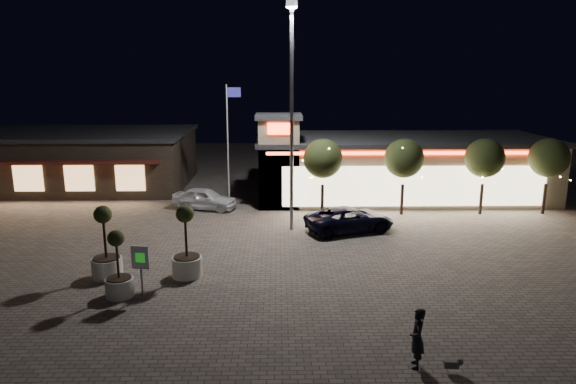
{
  "coord_description": "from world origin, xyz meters",
  "views": [
    {
      "loc": [
        1.26,
        -20.03,
        8.67
      ],
      "look_at": [
        1.76,
        6.0,
        2.63
      ],
      "focal_mm": 32.0,
      "sensor_mm": 36.0,
      "label": 1
    }
  ],
  "objects_px": {
    "pickup_truck": "(350,219)",
    "valet_sign": "(141,262)",
    "white_sedan": "(205,199)",
    "planter_mid": "(119,276)",
    "pedestrian": "(417,338)",
    "planter_left": "(106,256)"
  },
  "relations": [
    {
      "from": "pickup_truck",
      "to": "valet_sign",
      "type": "xyz_separation_m",
      "value": [
        -9.38,
        -8.65,
        0.82
      ]
    },
    {
      "from": "white_sedan",
      "to": "pickup_truck",
      "type": "bearing_deg",
      "value": -104.96
    },
    {
      "from": "valet_sign",
      "to": "pickup_truck",
      "type": "bearing_deg",
      "value": 42.7
    },
    {
      "from": "pickup_truck",
      "to": "planter_mid",
      "type": "distance_m",
      "value": 13.34
    },
    {
      "from": "pedestrian",
      "to": "valet_sign",
      "type": "relative_size",
      "value": 0.87
    },
    {
      "from": "white_sedan",
      "to": "valet_sign",
      "type": "height_order",
      "value": "valet_sign"
    },
    {
      "from": "pickup_truck",
      "to": "planter_mid",
      "type": "xyz_separation_m",
      "value": [
        -10.33,
        -8.43,
        0.15
      ]
    },
    {
      "from": "white_sedan",
      "to": "valet_sign",
      "type": "distance_m",
      "value": 13.65
    },
    {
      "from": "pickup_truck",
      "to": "white_sedan",
      "type": "xyz_separation_m",
      "value": [
        -8.81,
        4.96,
        0.01
      ]
    },
    {
      "from": "planter_mid",
      "to": "pickup_truck",
      "type": "bearing_deg",
      "value": 39.22
    },
    {
      "from": "pickup_truck",
      "to": "pedestrian",
      "type": "height_order",
      "value": "pedestrian"
    },
    {
      "from": "planter_left",
      "to": "white_sedan",
      "type": "bearing_deg",
      "value": 77.07
    },
    {
      "from": "pedestrian",
      "to": "planter_left",
      "type": "distance_m",
      "value": 13.63
    },
    {
      "from": "white_sedan",
      "to": "valet_sign",
      "type": "relative_size",
      "value": 1.92
    },
    {
      "from": "pickup_truck",
      "to": "valet_sign",
      "type": "bearing_deg",
      "value": 114.95
    },
    {
      "from": "pedestrian",
      "to": "valet_sign",
      "type": "height_order",
      "value": "valet_sign"
    },
    {
      "from": "planter_left",
      "to": "valet_sign",
      "type": "xyz_separation_m",
      "value": [
        2.07,
        -2.16,
        0.52
      ]
    },
    {
      "from": "white_sedan",
      "to": "planter_mid",
      "type": "relative_size",
      "value": 1.51
    },
    {
      "from": "white_sedan",
      "to": "planter_left",
      "type": "distance_m",
      "value": 11.76
    },
    {
      "from": "planter_left",
      "to": "pickup_truck",
      "type": "bearing_deg",
      "value": 29.59
    },
    {
      "from": "planter_mid",
      "to": "valet_sign",
      "type": "bearing_deg",
      "value": -12.96
    },
    {
      "from": "pickup_truck",
      "to": "valet_sign",
      "type": "relative_size",
      "value": 2.32
    }
  ]
}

